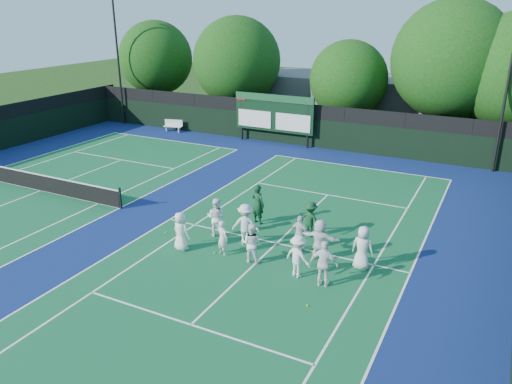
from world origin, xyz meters
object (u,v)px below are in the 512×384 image
at_px(scoreboard, 274,114).
at_px(bench, 173,125).
at_px(tennis_net, 40,182).
at_px(coach_left, 258,204).

height_order(scoreboard, bench, scoreboard).
height_order(scoreboard, tennis_net, scoreboard).
height_order(tennis_net, bench, tennis_net).
xyz_separation_m(tennis_net, coach_left, (12.35, 1.51, 0.44)).
bearing_deg(coach_left, bench, -26.84).
relative_size(tennis_net, bench, 7.42).
bearing_deg(bench, tennis_net, -83.43).
bearing_deg(scoreboard, tennis_net, -115.60).
height_order(tennis_net, coach_left, coach_left).
distance_m(scoreboard, bench, 8.81).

